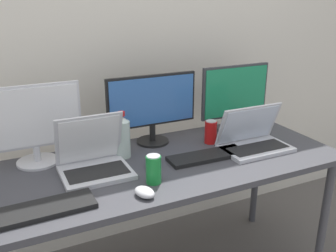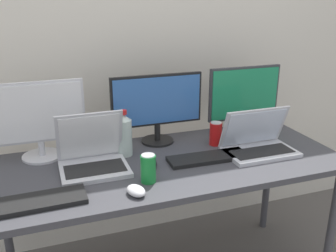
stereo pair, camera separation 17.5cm
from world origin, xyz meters
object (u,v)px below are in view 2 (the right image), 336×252
monitor_right (244,98)px  laptop_secondary (258,142)px  work_desk (168,173)px  keyboard_aux (33,202)px  mouse_by_keyboard (136,191)px  water_bottle (124,135)px  monitor_left (38,119)px  laptop_silver (93,156)px  monitor_center (157,105)px  soda_can_near_keyboard (148,168)px  keyboard_main (208,158)px  soda_can_by_laptop (216,134)px  mouse_by_laptop (151,163)px

monitor_right → laptop_secondary: (-0.07, -0.28, -0.15)m
work_desk → laptop_secondary: size_ratio=4.80×
keyboard_aux → mouse_by_keyboard: bearing=-9.8°
laptop_secondary → keyboard_aux: laptop_secondary is taller
water_bottle → work_desk: bearing=-38.2°
monitor_left → laptop_silver: bearing=-43.4°
monitor_center → soda_can_near_keyboard: size_ratio=3.94×
keyboard_main → keyboard_aux: size_ratio=0.99×
work_desk → soda_can_by_laptop: (0.31, 0.11, 0.13)m
monitor_left → mouse_by_laptop: (0.47, -0.28, -0.18)m
monitor_center → keyboard_aux: monitor_center is taller
monitor_right → keyboard_aux: (-1.16, -0.43, -0.20)m
monitor_left → laptop_silver: size_ratio=1.45×
monitor_left → mouse_by_keyboard: 0.64m
monitor_left → keyboard_main: size_ratio=1.11×
work_desk → monitor_right: (0.54, 0.23, 0.27)m
monitor_right → soda_can_by_laptop: (-0.23, -0.11, -0.14)m
mouse_by_keyboard → soda_can_by_laptop: 0.66m
laptop_silver → water_bottle: size_ratio=1.30×
work_desk → keyboard_aux: 0.66m
monitor_right → water_bottle: (-0.72, -0.08, -0.10)m
monitor_center → laptop_silver: monitor_center is taller
soda_can_near_keyboard → soda_can_by_laptop: bearing=31.8°
monitor_right → laptop_secondary: monitor_right is taller
work_desk → mouse_by_keyboard: size_ratio=17.58×
keyboard_aux → monitor_center: bearing=33.8°
laptop_secondary → water_bottle: water_bottle is taller
water_bottle → soda_can_near_keyboard: bearing=-84.5°
laptop_silver → water_bottle: (0.17, 0.10, 0.05)m
monitor_left → mouse_by_laptop: size_ratio=4.92×
mouse_by_laptop → monitor_center: bearing=76.7°
keyboard_main → soda_can_near_keyboard: 0.36m
work_desk → monitor_left: (-0.57, 0.25, 0.27)m
work_desk → soda_can_by_laptop: soda_can_by_laptop is taller
laptop_secondary → mouse_by_keyboard: bearing=-163.0°
monitor_left → water_bottle: size_ratio=1.89×
mouse_by_laptop → water_bottle: (-0.08, 0.18, 0.09)m
keyboard_aux → mouse_by_laptop: size_ratio=4.48×
soda_can_near_keyboard → soda_can_by_laptop: size_ratio=1.00×
water_bottle → soda_can_near_keyboard: 0.32m
monitor_left → water_bottle: bearing=-15.3°
mouse_by_keyboard → soda_can_by_laptop: (0.54, 0.38, 0.04)m
mouse_by_keyboard → mouse_by_laptop: (0.13, 0.23, 0.00)m
laptop_silver → monitor_right: bearing=11.7°
laptop_silver → work_desk: bearing=-6.7°
monitor_center → laptop_silver: size_ratio=1.62×
monitor_center → water_bottle: monitor_center is taller
work_desk → monitor_center: bearing=83.5°
keyboard_main → keyboard_aux: same height
monitor_center → monitor_right: (0.51, -0.03, -0.00)m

